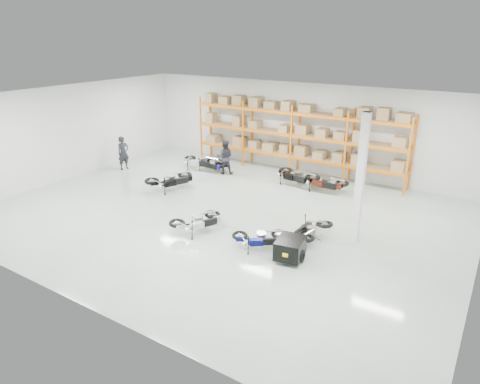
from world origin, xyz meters
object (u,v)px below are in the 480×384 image
Objects in this scene: moto_black_far_left at (171,177)px; person_left at (123,153)px; moto_silver_left at (198,218)px; trailer at (290,248)px; person_back at (225,157)px; moto_back_b at (201,159)px; moto_blue_centre at (260,235)px; moto_touring_right at (311,227)px; moto_back_c at (296,173)px; moto_back_a at (212,162)px; moto_back_d at (325,180)px.

person_left is at bearing 9.82° from moto_black_far_left.
trailer is at bearing -156.64° from moto_silver_left.
moto_silver_left is 1.00× the size of person_back.
person_left reaches higher than moto_back_b.
moto_touring_right reaches higher than moto_blue_centre.
moto_back_b reaches higher than moto_blue_centre.
moto_touring_right is at bearing 116.55° from person_back.
moto_black_far_left is 5.86m from moto_back_c.
moto_black_far_left is at bearing -166.41° from moto_back_a.
trailer is 0.93× the size of moto_back_b.
moto_back_d is at bearing 153.97° from person_back.
moto_back_b is at bearing -53.35° from moto_black_far_left.
moto_black_far_left reaches higher than moto_blue_centre.
trailer is 1.02× the size of person_back.
moto_touring_right is 0.92× the size of moto_back_d.
moto_touring_right is 1.60m from trailer.
moto_back_d is (6.10, 0.29, 0.05)m from moto_back_a.
moto_touring_right is at bearing -127.86° from moto_back_b.
moto_touring_right is 5.80m from moto_back_c.
moto_black_far_left is 1.02× the size of moto_back_c.
moto_blue_centre is at bearing -179.24° from moto_black_far_left.
person_left is at bearing 117.65° from moto_back_c.
moto_touring_right is 0.94× the size of trailer.
person_left is 5.41m from person_back.
moto_back_a is 4.67m from person_left.
moto_touring_right is 5.13m from moto_back_d.
moto_back_d is at bearing -82.71° from moto_back_c.
moto_silver_left is at bearing -102.85° from person_left.
trailer is 10.20m from moto_back_b.
moto_back_c is (4.65, 0.39, 0.09)m from moto_back_a.
person_back reaches higher than moto_blue_centre.
moto_touring_right is at bearing -88.13° from person_left.
moto_blue_centre is at bearing -153.34° from moto_silver_left.
moto_touring_right is 11.94m from person_left.
person_left reaches higher than moto_back_a.
moto_black_far_left is at bearing -176.85° from moto_back_b.
moto_touring_right is (3.73, 1.54, -0.02)m from moto_silver_left.
person_back is (0.74, 3.31, 0.26)m from moto_black_far_left.
moto_touring_right is at bearing -109.30° from moto_back_a.
moto_black_far_left is at bearing -12.94° from moto_silver_left.
moto_silver_left is 0.99× the size of person_left.
person_back is (-3.03, 6.17, 0.34)m from moto_silver_left.
moto_black_far_left reaches higher than trailer.
person_back is at bearing -78.15° from moto_black_far_left.
moto_back_c is (0.79, 6.55, 0.06)m from moto_silver_left.
moto_back_d reaches higher than moto_touring_right.
moto_back_c is (-2.93, 5.01, 0.09)m from moto_touring_right.
moto_back_a is (-3.86, 6.16, -0.02)m from moto_silver_left.
moto_back_a is 0.87× the size of moto_back_b.
person_back is at bearing -39.55° from moto_silver_left.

